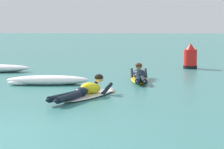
% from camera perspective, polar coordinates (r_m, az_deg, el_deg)
% --- Properties ---
extents(ground_plane, '(120.00, 120.00, 0.00)m').
position_cam_1_polar(ground_plane, '(16.09, -3.93, 0.78)').
color(ground_plane, '#387A75').
extents(surfer_near, '(1.42, 2.53, 0.53)m').
position_cam_1_polar(surfer_near, '(9.83, -3.45, -2.32)').
color(surfer_near, white).
rests_on(surfer_near, ground).
extents(surfer_far, '(0.69, 2.67, 0.55)m').
position_cam_1_polar(surfer_far, '(12.75, 3.75, -0.21)').
color(surfer_far, yellow).
rests_on(surfer_far, ground).
extents(whitewater_front, '(2.38, 0.83, 0.27)m').
position_cam_1_polar(whitewater_front, '(11.97, -8.73, -0.79)').
color(whitewater_front, white).
rests_on(whitewater_front, ground).
extents(channel_marker_buoy, '(0.53, 0.53, 0.97)m').
position_cam_1_polar(channel_marker_buoy, '(16.38, 10.60, 2.14)').
color(channel_marker_buoy, red).
rests_on(channel_marker_buoy, ground).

